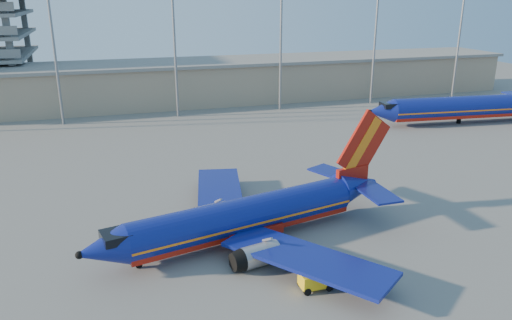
% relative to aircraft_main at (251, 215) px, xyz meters
% --- Properties ---
extents(ground, '(220.00, 220.00, 0.00)m').
position_rel_aircraft_main_xyz_m(ground, '(5.88, 4.52, -2.30)').
color(ground, slate).
rests_on(ground, ground).
extents(terminal_building, '(122.00, 16.00, 8.50)m').
position_rel_aircraft_main_xyz_m(terminal_building, '(15.88, 62.52, 2.02)').
color(terminal_building, gray).
rests_on(terminal_building, ground).
extents(light_mast_row, '(101.60, 1.60, 28.65)m').
position_rel_aircraft_main_xyz_m(light_mast_row, '(10.88, 50.52, 15.25)').
color(light_mast_row, gray).
rests_on(light_mast_row, ground).
extents(aircraft_main, '(31.38, 29.85, 10.76)m').
position_rel_aircraft_main_xyz_m(aircraft_main, '(0.00, 0.00, 0.00)').
color(aircraft_main, navy).
rests_on(aircraft_main, ground).
extents(aircraft_second, '(36.84, 14.29, 12.48)m').
position_rel_aircraft_main_xyz_m(aircraft_second, '(48.08, 30.75, 0.56)').
color(aircraft_second, navy).
rests_on(aircraft_second, ground).
extents(baggage_tug, '(2.43, 1.49, 1.73)m').
position_rel_aircraft_main_xyz_m(baggage_tug, '(2.26, -9.48, -1.40)').
color(baggage_tug, yellow).
rests_on(baggage_tug, ground).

